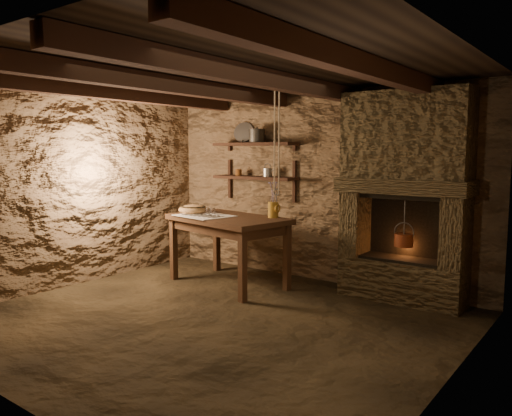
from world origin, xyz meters
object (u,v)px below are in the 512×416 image
Objects in this scene: work_table at (228,248)px; red_pot at (404,239)px; stoneware_jug at (273,202)px; iron_stockpot at (257,137)px; wooden_bowl at (193,210)px.

work_table is 3.01× the size of red_pot.
iron_stockpot is at bearing 141.99° from stoneware_jug.
work_table is at bearing 1.01° from wooden_bowl.
work_table is 3.68× the size of stoneware_jug.
wooden_bowl is (-1.09, -0.26, -0.14)m from stoneware_jug.
wooden_bowl is at bearing -123.38° from iron_stockpot.
iron_stockpot is (-0.60, 0.47, 0.80)m from stoneware_jug.
red_pot is at bearing 13.20° from stoneware_jug.
stoneware_jug is 1.13m from wooden_bowl.
red_pot is (2.10, -0.12, -1.15)m from iron_stockpot.
work_table is 7.64× the size of iron_stockpot.
wooden_bowl is at bearing -166.61° from red_pot.
work_table is 0.81m from stoneware_jug.
iron_stockpot is at bearing 56.62° from wooden_bowl.
work_table is at bearing -153.42° from stoneware_jug.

